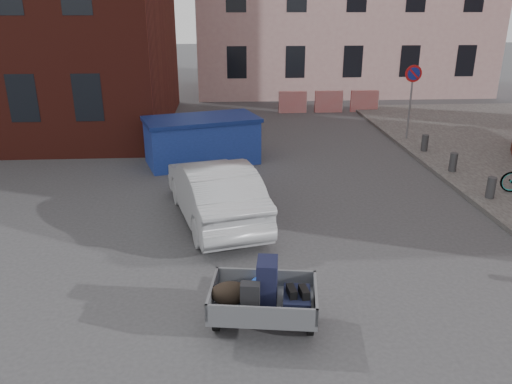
{
  "coord_description": "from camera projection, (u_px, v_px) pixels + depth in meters",
  "views": [
    {
      "loc": [
        -0.74,
        -8.06,
        4.74
      ],
      "look_at": [
        -0.1,
        1.6,
        1.1
      ],
      "focal_mm": 35.0,
      "sensor_mm": 36.0,
      "label": 1
    }
  ],
  "objects": [
    {
      "name": "silver_car",
      "position": [
        214.0,
        191.0,
        11.51
      ],
      "size": [
        2.56,
        4.59,
        1.43
      ],
      "primitive_type": "imported",
      "rotation": [
        0.0,
        0.0,
        3.4
      ],
      "color": "#A2A5AA",
      "rests_on": "ground"
    },
    {
      "name": "no_parking_sign",
      "position": [
        412.0,
        87.0,
        17.76
      ],
      "size": [
        0.6,
        0.09,
        2.65
      ],
      "color": "gray",
      "rests_on": "sidewalk"
    },
    {
      "name": "trailer",
      "position": [
        263.0,
        297.0,
        7.52
      ],
      "size": [
        1.74,
        1.9,
        1.2
      ],
      "rotation": [
        0.0,
        0.0,
        -0.14
      ],
      "color": "black",
      "rests_on": "ground"
    },
    {
      "name": "dumpster",
      "position": [
        202.0,
        140.0,
        15.74
      ],
      "size": [
        3.86,
        2.73,
        1.46
      ],
      "rotation": [
        0.0,
        0.0,
        0.29
      ],
      "color": "#20399A",
      "rests_on": "ground"
    },
    {
      "name": "ground",
      "position": [
        267.0,
        278.0,
        9.24
      ],
      "size": [
        120.0,
        120.0,
        0.0
      ],
      "primitive_type": "plane",
      "color": "#38383A",
      "rests_on": "ground"
    },
    {
      "name": "bollards",
      "position": [
        491.0,
        188.0,
        12.65
      ],
      "size": [
        0.22,
        9.02,
        0.55
      ],
      "color": "#3A3A3D",
      "rests_on": "sidewalk"
    },
    {
      "name": "barriers",
      "position": [
        329.0,
        102.0,
        23.34
      ],
      "size": [
        4.7,
        0.18,
        1.0
      ],
      "color": "red",
      "rests_on": "ground"
    }
  ]
}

